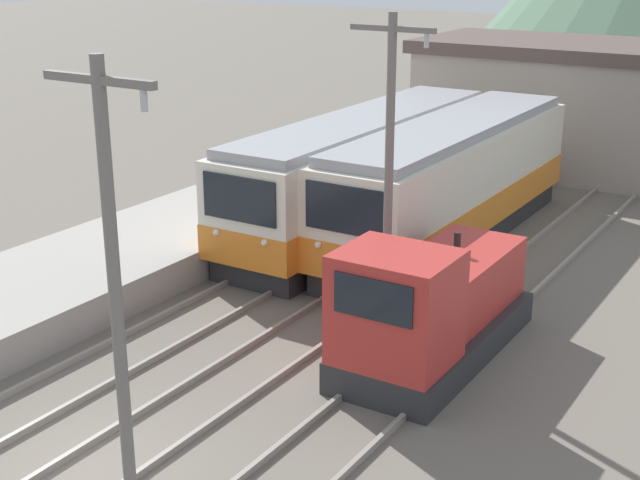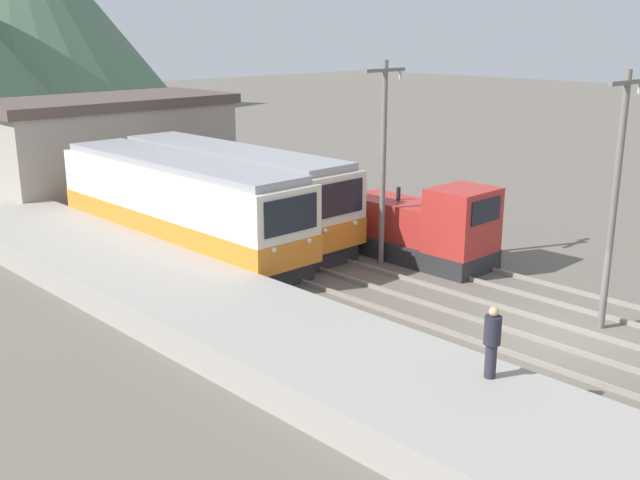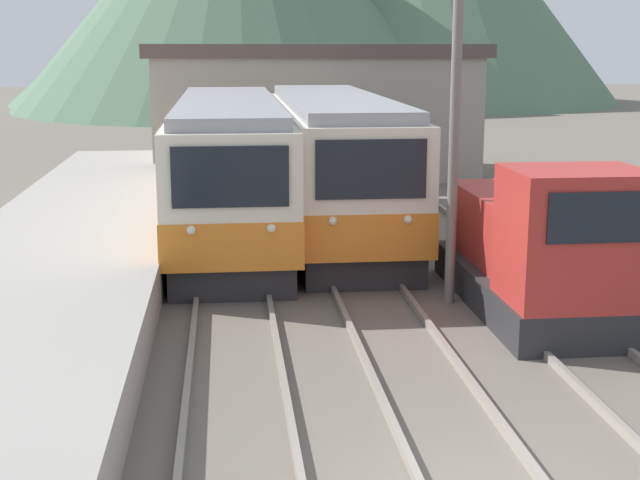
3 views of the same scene
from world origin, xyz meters
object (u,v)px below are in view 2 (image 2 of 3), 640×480
(commuter_train_center, at_px, (232,196))
(catenary_mast_mid, at_px, (383,157))
(catenary_mast_near, at_px, (615,193))
(commuter_train_left, at_px, (179,208))
(person_on_platform, at_px, (492,339))
(shunting_locomotive, at_px, (424,229))

(commuter_train_center, bearing_deg, catenary_mast_mid, -77.75)
(commuter_train_center, xyz_separation_m, catenary_mast_mid, (1.51, -6.95, 2.28))
(catenary_mast_near, distance_m, catenary_mast_mid, 8.52)
(commuter_train_left, relative_size, catenary_mast_mid, 1.79)
(catenary_mast_mid, height_order, person_on_platform, catenary_mast_mid)
(shunting_locomotive, distance_m, catenary_mast_near, 8.37)
(commuter_train_center, relative_size, person_on_platform, 7.59)
(catenary_mast_near, bearing_deg, person_on_platform, -175.10)
(catenary_mast_near, height_order, catenary_mast_mid, same)
(commuter_train_center, height_order, person_on_platform, commuter_train_center)
(shunting_locomotive, bearing_deg, person_on_platform, -134.42)
(commuter_train_left, height_order, catenary_mast_mid, catenary_mast_mid)
(catenary_mast_mid, bearing_deg, commuter_train_left, 122.89)
(catenary_mast_near, distance_m, person_on_platform, 7.04)
(shunting_locomotive, xyz_separation_m, person_on_platform, (-8.15, -8.32, 0.60))
(commuter_train_center, distance_m, shunting_locomotive, 8.30)
(commuter_train_center, xyz_separation_m, person_on_platform, (-5.15, -16.04, 0.08))
(person_on_platform, bearing_deg, commuter_train_left, 81.51)
(commuter_train_center, xyz_separation_m, shunting_locomotive, (3.00, -7.72, -0.51))
(commuter_train_left, relative_size, shunting_locomotive, 2.21)
(commuter_train_left, bearing_deg, catenary_mast_near, -74.16)
(shunting_locomotive, bearing_deg, commuter_train_left, 127.96)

